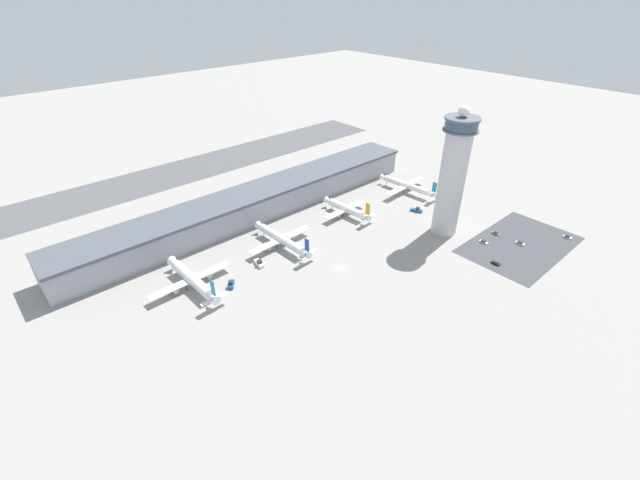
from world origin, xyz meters
TOP-DOWN VIEW (x-y plane):
  - ground_plane at (0.00, 0.00)m, footprint 1000.00×1000.00m
  - terminal_building at (0.00, 70.00)m, footprint 220.16×25.00m
  - runway_strip at (0.00, 158.75)m, footprint 330.24×44.00m
  - control_tower at (65.16, -12.39)m, footprint 16.95×16.95m
  - parking_lot_surface at (82.82, -46.89)m, footprint 64.00×40.00m
  - airplane_gate_alpha at (-59.12, 32.82)m, footprint 38.89×39.99m
  - airplane_gate_bravo at (-9.54, 33.26)m, footprint 37.09×41.14m
  - airplane_gate_charlie at (38.78, 35.48)m, footprint 30.61×33.46m
  - airplane_gate_delta at (89.11, 31.93)m, footprint 37.58×41.32m
  - service_truck_catering at (-27.63, 27.41)m, footprint 3.48×7.14m
  - service_truck_fuel at (-46.28, 22.19)m, footprint 5.35×5.79m
  - service_truck_baggage at (72.77, 11.15)m, footprint 4.81×7.20m
  - car_silver_sedan at (57.34, -47.34)m, footprint 1.89×4.46m
  - car_red_hatchback at (70.52, -33.41)m, footprint 2.00×4.50m
  - car_green_van at (83.19, -33.08)m, footprint 1.96×4.17m
  - car_grey_coupe at (108.00, -60.24)m, footprint 2.00×4.31m
  - car_blue_compact at (83.37, -46.59)m, footprint 1.93×4.77m

SIDE VIEW (x-z plane):
  - ground_plane at x=0.00m, z-range 0.00..0.00m
  - runway_strip at x=0.00m, z-range 0.00..0.01m
  - parking_lot_surface at x=82.82m, z-range 0.00..0.01m
  - car_red_hatchback at x=70.52m, z-range -0.16..1.20m
  - car_blue_compact at x=83.37m, z-range -0.16..1.22m
  - car_grey_coupe at x=108.00m, z-range -0.16..1.22m
  - car_silver_sedan at x=57.34m, z-range -0.16..1.23m
  - car_green_van at x=83.19m, z-range -0.16..1.26m
  - service_truck_baggage at x=72.77m, z-range -0.43..2.37m
  - service_truck_catering at x=-27.63m, z-range -0.46..2.57m
  - service_truck_fuel at x=-46.28m, z-range -0.48..2.68m
  - airplane_gate_charlie at x=38.78m, z-range -2.40..10.63m
  - airplane_gate_alpha at x=-59.12m, z-range -2.71..11.38m
  - airplane_gate_bravo at x=-9.54m, z-range -2.18..10.99m
  - airplane_gate_delta at x=89.11m, z-range -1.80..10.93m
  - terminal_building at x=0.00m, z-range 0.10..15.81m
  - control_tower at x=65.16m, z-range -0.89..66.07m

